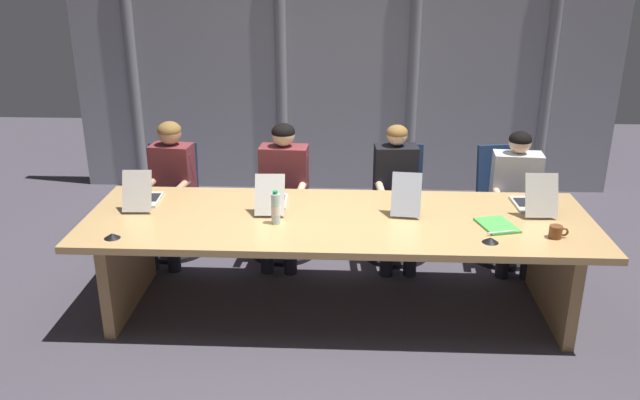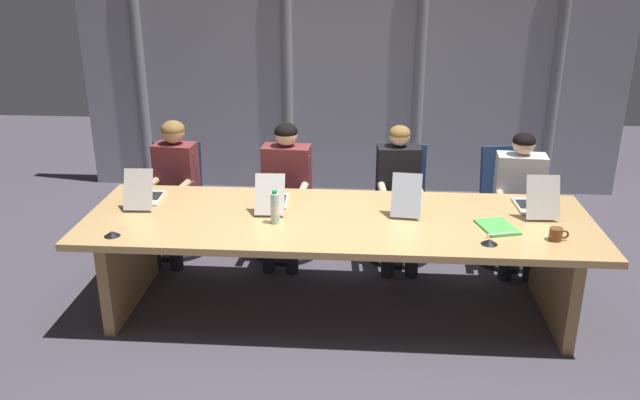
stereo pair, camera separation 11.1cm
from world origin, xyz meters
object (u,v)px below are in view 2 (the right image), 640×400
at_px(laptop_left_mid, 272,199).
at_px(person_left_end, 173,181).
at_px(laptop_left_end, 145,195).
at_px(office_chair_left_end, 177,210).
at_px(person_right_mid, 520,193).
at_px(conference_mic_middle, 489,242).
at_px(spiral_notepad, 497,227).
at_px(office_chair_left_mid, 286,214).
at_px(office_chair_center, 399,215).
at_px(person_center, 399,188).
at_px(laptop_right_mid, 535,204).
at_px(laptop_center, 407,201).
at_px(coffee_mug_near, 556,234).
at_px(person_left_mid, 285,184).
at_px(conference_mic_left_side, 112,234).
at_px(office_chair_right_mid, 508,218).
at_px(water_bottle_primary, 275,208).

relative_size(laptop_left_mid, person_left_end, 0.40).
relative_size(laptop_left_end, office_chair_left_end, 0.49).
bearing_deg(person_right_mid, person_left_end, -85.35).
height_order(person_right_mid, conference_mic_middle, person_right_mid).
bearing_deg(spiral_notepad, office_chair_left_mid, 129.06).
height_order(office_chair_left_end, conference_mic_middle, office_chair_left_end).
height_order(office_chair_center, person_left_end, person_left_end).
bearing_deg(person_left_end, person_center, 95.91).
distance_m(laptop_left_mid, conference_mic_middle, 1.63).
height_order(laptop_right_mid, conference_mic_middle, laptop_right_mid).
xyz_separation_m(laptop_right_mid, spiral_notepad, (-0.33, -0.35, -0.05)).
distance_m(laptop_left_mid, person_right_mid, 2.11).
relative_size(laptop_center, coffee_mug_near, 3.87).
distance_m(person_center, person_right_mid, 1.01).
distance_m(office_chair_left_mid, person_left_mid, 0.37).
height_order(laptop_left_end, spiral_notepad, laptop_left_end).
bearing_deg(person_left_mid, office_chair_left_end, -95.44).
bearing_deg(laptop_left_mid, coffee_mug_near, -106.28).
xyz_separation_m(person_left_end, conference_mic_left_side, (-0.04, -1.31, 0.08)).
height_order(office_chair_center, spiral_notepad, office_chair_center).
xyz_separation_m(person_left_end, person_left_mid, (0.98, 0.01, -0.00)).
bearing_deg(office_chair_left_mid, person_left_end, -82.04).
distance_m(laptop_left_mid, office_chair_left_mid, 0.94).
bearing_deg(laptop_center, office_chair_right_mid, -43.27).
distance_m(office_chair_left_mid, person_center, 1.05).
bearing_deg(laptop_center, office_chair_left_mid, 57.44).
relative_size(office_chair_left_mid, person_left_end, 0.77).
relative_size(person_left_end, coffee_mug_near, 9.24).
relative_size(office_chair_left_mid, conference_mic_middle, 8.42).
bearing_deg(person_left_end, laptop_left_end, 4.72).
bearing_deg(spiral_notepad, office_chair_center, 102.45).
distance_m(office_chair_left_end, person_right_mid, 3.01).
xyz_separation_m(person_center, water_bottle_primary, (-0.91, -1.00, 0.19)).
bearing_deg(laptop_right_mid, coffee_mug_near, 179.85).
height_order(office_chair_right_mid, person_left_end, person_left_end).
bearing_deg(laptop_right_mid, person_center, 54.59).
distance_m(person_center, conference_mic_left_side, 2.38).
bearing_deg(office_chair_right_mid, office_chair_center, -99.69).
bearing_deg(person_center, conference_mic_left_side, -60.75).
height_order(person_right_mid, spiral_notepad, person_right_mid).
bearing_deg(person_center, person_left_mid, -94.50).
bearing_deg(office_chair_left_end, coffee_mug_near, 61.66).
relative_size(water_bottle_primary, spiral_notepad, 0.69).
bearing_deg(office_chair_left_mid, person_center, 79.54).
height_order(laptop_center, laptop_right_mid, laptop_right_mid).
bearing_deg(laptop_left_end, person_center, -73.98).
height_order(person_left_mid, person_center, person_left_mid).
bearing_deg(person_right_mid, office_chair_right_mid, -161.04).
bearing_deg(laptop_right_mid, office_chair_center, 47.69).
height_order(laptop_left_end, person_right_mid, person_right_mid).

